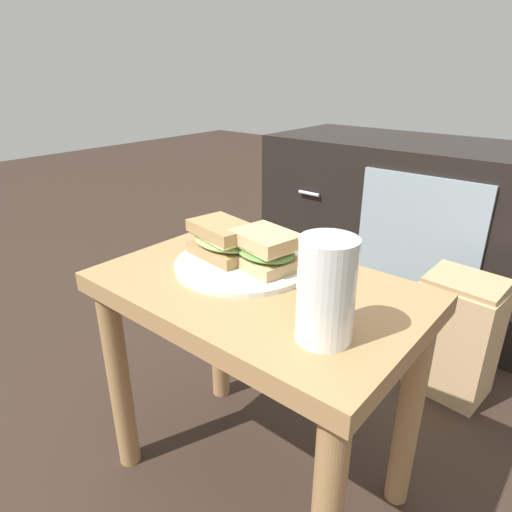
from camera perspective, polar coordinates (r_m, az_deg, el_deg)
name	(u,v)px	position (r m, az deg, el deg)	size (l,w,h in m)	color
ground_plane	(257,476)	(1.06, 0.13, -26.39)	(8.00, 8.00, 0.00)	#2D2119
side_table	(257,328)	(0.81, 0.15, -9.21)	(0.56, 0.36, 0.46)	#A37A4C
tv_cabinet	(407,225)	(1.65, 18.74, 3.76)	(0.96, 0.46, 0.58)	black
plate	(244,263)	(0.83, -1.60, -0.96)	(0.26, 0.26, 0.01)	silver
sandwich_front	(223,240)	(0.84, -4.30, 2.09)	(0.15, 0.11, 0.07)	#9E7A4C
sandwich_back	(265,250)	(0.79, 1.21, 0.79)	(0.14, 0.12, 0.07)	tan
beer_glass	(326,291)	(0.59, 8.96, -4.47)	(0.08, 0.08, 0.15)	silver
paper_bag	(456,337)	(1.27, 24.20, -9.40)	(0.20, 0.16, 0.33)	tan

